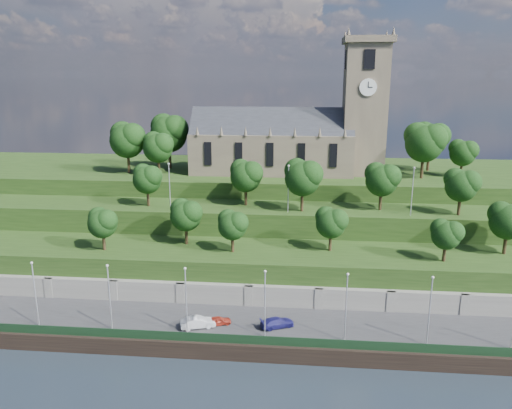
# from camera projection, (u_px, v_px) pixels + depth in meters

# --- Properties ---
(ground) EXTENTS (320.00, 320.00, 0.00)m
(ground) POSITION_uv_depth(u_px,v_px,m) (279.00, 363.00, 61.20)
(ground) COLOR #1B242B
(ground) RESTS_ON ground
(promenade) EXTENTS (160.00, 12.00, 2.00)m
(promenade) POSITION_uv_depth(u_px,v_px,m) (282.00, 331.00, 66.73)
(promenade) COLOR #2D2D30
(promenade) RESTS_ON ground
(quay_wall) EXTENTS (160.00, 0.50, 2.20)m
(quay_wall) POSITION_uv_depth(u_px,v_px,m) (279.00, 355.00, 60.87)
(quay_wall) COLOR black
(quay_wall) RESTS_ON ground
(fence) EXTENTS (160.00, 0.10, 1.20)m
(fence) POSITION_uv_depth(u_px,v_px,m) (280.00, 341.00, 61.12)
(fence) COLOR #17341B
(fence) RESTS_ON promenade
(retaining_wall) EXTENTS (160.00, 2.10, 5.00)m
(retaining_wall) POSITION_uv_depth(u_px,v_px,m) (284.00, 301.00, 72.10)
(retaining_wall) COLOR slate
(retaining_wall) RESTS_ON ground
(embankment_lower) EXTENTS (160.00, 12.00, 8.00)m
(embankment_lower) POSITION_uv_depth(u_px,v_px,m) (285.00, 275.00, 77.53)
(embankment_lower) COLOR #1E3712
(embankment_lower) RESTS_ON ground
(embankment_upper) EXTENTS (160.00, 10.00, 12.00)m
(embankment_upper) POSITION_uv_depth(u_px,v_px,m) (288.00, 241.00, 87.62)
(embankment_upper) COLOR #1E3712
(embankment_upper) RESTS_ON ground
(hilltop) EXTENTS (160.00, 32.00, 15.00)m
(hilltop) POSITION_uv_depth(u_px,v_px,m) (291.00, 203.00, 107.47)
(hilltop) COLOR #1E3712
(hilltop) RESTS_ON ground
(church) EXTENTS (38.60, 12.35, 27.60)m
(church) POSITION_uv_depth(u_px,v_px,m) (296.00, 135.00, 99.74)
(church) COLOR brown
(church) RESTS_ON hilltop
(trees_lower) EXTENTS (66.34, 8.92, 8.00)m
(trees_lower) POSITION_uv_depth(u_px,v_px,m) (311.00, 221.00, 75.31)
(trees_lower) COLOR black
(trees_lower) RESTS_ON embankment_lower
(trees_upper) EXTENTS (57.89, 8.69, 8.88)m
(trees_upper) POSITION_uv_depth(u_px,v_px,m) (309.00, 178.00, 83.60)
(trees_upper) COLOR black
(trees_upper) RESTS_ON embankment_upper
(trees_hilltop) EXTENTS (71.92, 16.25, 11.44)m
(trees_hilltop) POSITION_uv_depth(u_px,v_px,m) (275.00, 138.00, 99.17)
(trees_hilltop) COLOR black
(trees_hilltop) RESTS_ON hilltop
(lamp_posts_promenade) EXTENTS (60.36, 0.36, 9.11)m
(lamp_posts_promenade) POSITION_uv_depth(u_px,v_px,m) (265.00, 299.00, 61.98)
(lamp_posts_promenade) COLOR #B2B2B7
(lamp_posts_promenade) RESTS_ON promenade
(lamp_posts_upper) EXTENTS (40.36, 0.36, 8.06)m
(lamp_posts_upper) POSITION_uv_depth(u_px,v_px,m) (288.00, 185.00, 82.04)
(lamp_posts_upper) COLOR #B2B2B7
(lamp_posts_upper) RESTS_ON embankment_upper
(car_left) EXTENTS (3.56, 2.45, 1.13)m
(car_left) POSITION_uv_depth(u_px,v_px,m) (219.00, 321.00, 66.29)
(car_left) COLOR #AA2C1C
(car_left) RESTS_ON promenade
(car_middle) EXTENTS (4.82, 2.93, 1.50)m
(car_middle) POSITION_uv_depth(u_px,v_px,m) (198.00, 322.00, 65.47)
(car_middle) COLOR #BABBC0
(car_middle) RESTS_ON promenade
(car_right) EXTENTS (4.89, 3.55, 1.32)m
(car_right) POSITION_uv_depth(u_px,v_px,m) (277.00, 322.00, 65.62)
(car_right) COLOR navy
(car_right) RESTS_ON promenade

